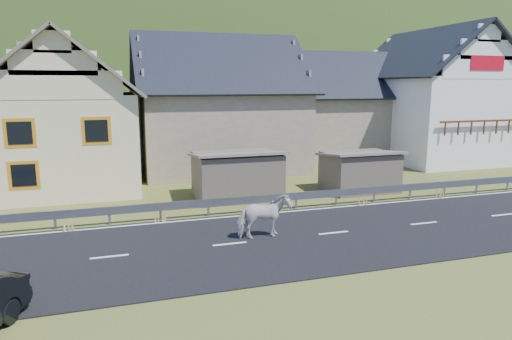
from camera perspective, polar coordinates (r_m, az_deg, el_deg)
name	(u,v)px	position (r m, az deg, el deg)	size (l,w,h in m)	color
ground	(333,234)	(17.47, 9.65, -7.88)	(160.00, 160.00, 0.00)	#464D1F
road	(333,233)	(17.47, 9.66, -7.82)	(60.00, 7.00, 0.04)	black
lane_markings	(333,233)	(17.46, 9.66, -7.74)	(60.00, 6.60, 0.01)	silver
guardrail	(296,197)	(20.52, 5.05, -3.32)	(28.10, 0.09, 0.75)	#93969B
shed_left	(237,176)	(22.39, -2.42, -0.69)	(4.30, 3.30, 2.40)	#685C4C
shed_right	(359,172)	(24.43, 12.79, -0.23)	(3.80, 2.90, 2.20)	#685C4C
house_cream	(67,106)	(26.84, -22.60, 7.41)	(7.80, 9.80, 8.30)	beige
house_stone_a	(218,98)	(30.45, -4.82, 9.01)	(10.80, 9.80, 8.90)	gray
house_stone_b	(340,101)	(35.83, 10.43, 8.49)	(9.80, 8.80, 8.10)	gray
house_white	(432,90)	(36.56, 21.19, 9.29)	(8.80, 10.80, 9.70)	white
mountain	(146,146)	(196.78, -13.55, 2.99)	(440.00, 280.00, 260.00)	#233D18
horse	(264,217)	(16.46, 0.97, -5.84)	(1.89, 0.86, 1.60)	beige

